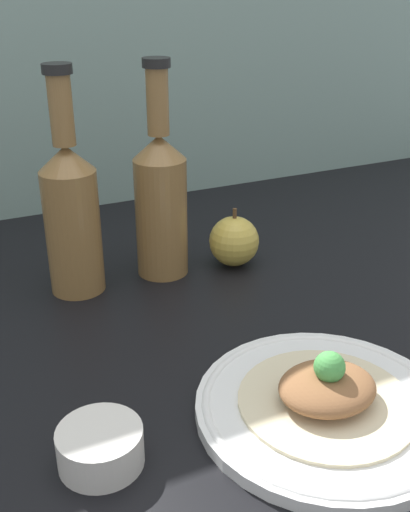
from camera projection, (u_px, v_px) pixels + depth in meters
ground_plane at (229, 358)px, 71.09cm from camera, size 180.00×110.00×4.00cm
plate at (325, 407)px, 58.62cm from camera, size 25.55×25.55×1.59cm
plated_food at (327, 390)px, 57.75cm from camera, size 17.22×17.22×5.84cm
cider_bottle_left at (71, 212)px, 77.93cm from camera, size 7.31×7.31×29.90cm
cider_bottle_right at (160, 199)px, 82.72cm from camera, size 7.31×7.31×29.90cm
apple at (234, 241)px, 88.16cm from camera, size 7.39×7.39×8.81cm
dipping_bowl at (100, 447)px, 52.42cm from camera, size 7.65×7.65×3.54cm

